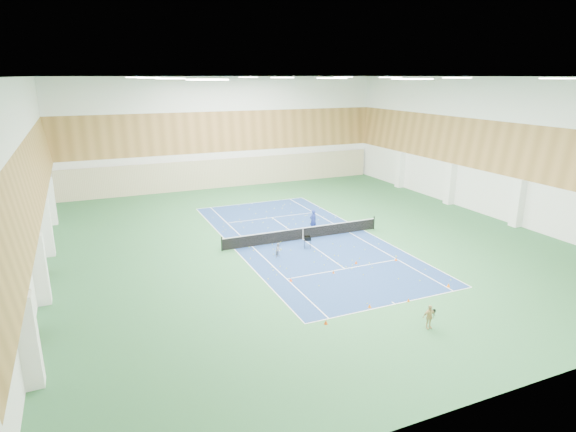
{
  "coord_description": "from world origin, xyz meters",
  "views": [
    {
      "loc": [
        -14.98,
        -31.51,
        12.08
      ],
      "look_at": [
        -1.22,
        0.05,
        2.0
      ],
      "focal_mm": 30.0,
      "sensor_mm": 36.0,
      "label": 1
    }
  ],
  "objects": [
    {
      "name": "ground",
      "position": [
        0.0,
        0.0,
        0.0
      ],
      "size": [
        40.0,
        40.0,
        0.0
      ],
      "primitive_type": "plane",
      "color": "#285E34",
      "rests_on": "ground"
    },
    {
      "name": "room_shell",
      "position": [
        0.0,
        0.0,
        6.0
      ],
      "size": [
        36.0,
        40.0,
        12.0
      ],
      "primitive_type": null,
      "color": "white",
      "rests_on": "ground"
    },
    {
      "name": "child_apron",
      "position": [
        -0.04,
        -14.7,
        0.62
      ],
      "size": [
        0.75,
        0.35,
        1.25
      ],
      "primitive_type": "imported",
      "rotation": [
        0.0,
        0.0,
        -0.07
      ],
      "color": "tan",
      "rests_on": "ground"
    },
    {
      "name": "ball_cart",
      "position": [
        -0.5,
        -1.84,
        0.44
      ],
      "size": [
        0.65,
        0.65,
        0.89
      ],
      "primitive_type": null,
      "rotation": [
        0.0,
        0.0,
        -0.32
      ],
      "color": "black",
      "rests_on": "ground"
    },
    {
      "name": "door_left_b",
      "position": [
        -17.92,
        0.0,
        1.1
      ],
      "size": [
        0.08,
        1.8,
        2.2
      ],
      "primitive_type": "cube",
      "color": "#593319",
      "rests_on": "ground"
    },
    {
      "name": "child_court",
      "position": [
        -3.09,
        -2.61,
        0.49
      ],
      "size": [
        0.6,
        0.57,
        0.98
      ],
      "primitive_type": "imported",
      "rotation": [
        0.0,
        0.0,
        0.57
      ],
      "color": "#92929A",
      "rests_on": "ground"
    },
    {
      "name": "wood_cladding",
      "position": [
        0.0,
        0.0,
        8.0
      ],
      "size": [
        36.0,
        40.0,
        8.0
      ],
      "primitive_type": null,
      "color": "#9F733B",
      "rests_on": "room_shell"
    },
    {
      "name": "cone_base_c",
      "position": [
        0.89,
        -11.9,
        0.09
      ],
      "size": [
        0.17,
        0.17,
        0.19
      ],
      "primitive_type": "cone",
      "color": "#DE600B",
      "rests_on": "ground"
    },
    {
      "name": "tennis_net",
      "position": [
        0.0,
        0.0,
        0.55
      ],
      "size": [
        12.8,
        0.1,
        1.1
      ],
      "primitive_type": null,
      "color": "black",
      "rests_on": "ground"
    },
    {
      "name": "door_left_a",
      "position": [
        -17.92,
        -8.0,
        1.1
      ],
      "size": [
        0.08,
        1.8,
        2.2
      ],
      "primitive_type": "cube",
      "color": "#593319",
      "rests_on": "ground"
    },
    {
      "name": "cone_base_a",
      "position": [
        -4.52,
        -12.31,
        0.11
      ],
      "size": [
        0.2,
        0.2,
        0.22
      ],
      "primitive_type": "cone",
      "color": "#E4450C",
      "rests_on": "ground"
    },
    {
      "name": "cone_svc_a",
      "position": [
        -4.02,
        -6.79,
        0.11
      ],
      "size": [
        0.2,
        0.2,
        0.22
      ],
      "primitive_type": "cone",
      "color": "#FF470D",
      "rests_on": "ground"
    },
    {
      "name": "cone_svc_b",
      "position": [
        -1.03,
        -6.74,
        0.1
      ],
      "size": [
        0.17,
        0.17,
        0.19
      ],
      "primitive_type": "cone",
      "color": "#D8570B",
      "rests_on": "ground"
    },
    {
      "name": "tennis_balls_scatter",
      "position": [
        0.0,
        0.0,
        0.05
      ],
      "size": [
        10.57,
        22.77,
        0.07
      ],
      "primitive_type": null,
      "color": "#C1D824",
      "rests_on": "ground"
    },
    {
      "name": "ceiling_light_grid",
      "position": [
        0.0,
        0.0,
        11.92
      ],
      "size": [
        21.4,
        25.4,
        0.06
      ],
      "primitive_type": null,
      "color": "white",
      "rests_on": "room_shell"
    },
    {
      "name": "cone_svc_d",
      "position": [
        3.91,
        -6.52,
        0.11
      ],
      "size": [
        0.2,
        0.2,
        0.22
      ],
      "primitive_type": "cone",
      "color": "#FC570D",
      "rests_on": "ground"
    },
    {
      "name": "back_curtain",
      "position": [
        0.0,
        19.75,
        1.6
      ],
      "size": [
        35.4,
        0.16,
        3.2
      ],
      "primitive_type": "cube",
      "color": "#C6B793",
      "rests_on": "ground"
    },
    {
      "name": "cone_svc_c",
      "position": [
        1.14,
        -5.93,
        0.11
      ],
      "size": [
        0.2,
        0.2,
        0.22
      ],
      "primitive_type": "cone",
      "color": "#F5590C",
      "rests_on": "ground"
    },
    {
      "name": "cone_base_b",
      "position": [
        -1.51,
        -11.67,
        0.11
      ],
      "size": [
        0.2,
        0.2,
        0.22
      ],
      "primitive_type": "cone",
      "color": "orange",
      "rests_on": "ground"
    },
    {
      "name": "court_surface",
      "position": [
        0.0,
        0.0,
        0.01
      ],
      "size": [
        10.97,
        23.77,
        0.01
      ],
      "primitive_type": "cube",
      "color": "navy",
      "rests_on": "ground"
    },
    {
      "name": "cone_base_d",
      "position": [
        4.23,
        -11.3,
        0.12
      ],
      "size": [
        0.22,
        0.22,
        0.24
      ],
      "primitive_type": "cone",
      "color": "orange",
      "rests_on": "ground"
    },
    {
      "name": "coach",
      "position": [
        1.63,
        1.56,
        0.9
      ],
      "size": [
        0.73,
        0.56,
        1.8
      ],
      "primitive_type": "imported",
      "rotation": [
        0.0,
        0.0,
        3.37
      ],
      "color": "navy",
      "rests_on": "ground"
    }
  ]
}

